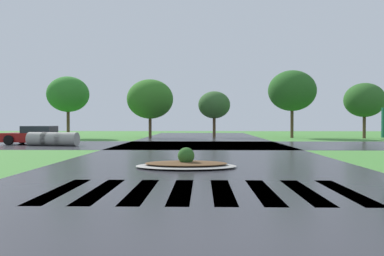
# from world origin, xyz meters

# --- Properties ---
(asphalt_roadway) EXTENTS (10.85, 80.00, 0.01)m
(asphalt_roadway) POSITION_xyz_m (0.00, 10.00, 0.00)
(asphalt_roadway) COLOR #2B2B30
(asphalt_roadway) RESTS_ON ground
(asphalt_cross_road) EXTENTS (90.00, 9.76, 0.01)m
(asphalt_cross_road) POSITION_xyz_m (0.00, 22.11, 0.00)
(asphalt_cross_road) COLOR #2B2B30
(asphalt_cross_road) RESTS_ON ground
(crosswalk_stripes) EXTENTS (6.75, 3.43, 0.01)m
(crosswalk_stripes) POSITION_xyz_m (0.00, 4.36, 0.00)
(crosswalk_stripes) COLOR white
(crosswalk_stripes) RESTS_ON ground
(median_island) EXTENTS (3.36, 2.12, 0.68)m
(median_island) POSITION_xyz_m (-0.53, 8.96, 0.13)
(median_island) COLOR #9E9B93
(median_island) RESTS_ON ground
(car_silver_hatch) EXTENTS (4.11, 2.20, 1.23)m
(car_silver_hatch) POSITION_xyz_m (-11.12, 22.66, 0.59)
(car_silver_hatch) COLOR maroon
(car_silver_hatch) RESTS_ON ground
(drainage_pipe_stack) EXTENTS (3.39, 1.42, 0.86)m
(drainage_pipe_stack) POSITION_xyz_m (-9.42, 21.05, 0.43)
(drainage_pipe_stack) COLOR #9E9B93
(drainage_pipe_stack) RESTS_ON ground
(background_treeline) EXTENTS (38.74, 5.18, 6.27)m
(background_treeline) POSITION_xyz_m (4.21, 33.46, 3.77)
(background_treeline) COLOR #4C3823
(background_treeline) RESTS_ON ground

